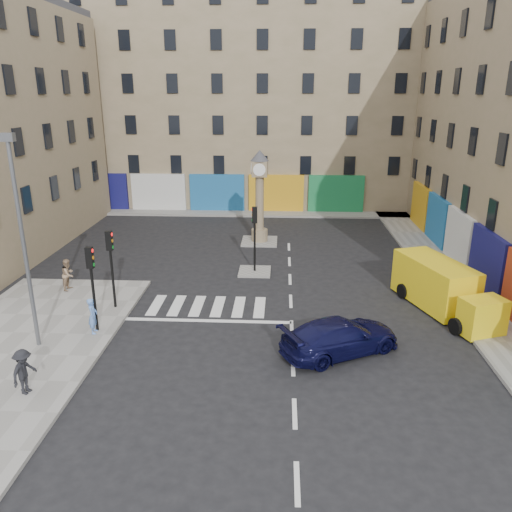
# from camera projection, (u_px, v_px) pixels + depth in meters

# --- Properties ---
(ground) EXTENTS (120.00, 120.00, 0.00)m
(ground) POSITION_uv_depth(u_px,v_px,m) (292.00, 340.00, 20.74)
(ground) COLOR black
(ground) RESTS_ON ground
(sidewalk_left) EXTENTS (7.00, 16.00, 0.15)m
(sidewalk_left) POSITION_uv_depth(u_px,v_px,m) (10.00, 355.00, 19.37)
(sidewalk_left) COLOR gray
(sidewalk_left) RESTS_ON ground
(sidewalk_right) EXTENTS (2.60, 30.00, 0.15)m
(sidewalk_right) POSITION_uv_depth(u_px,v_px,m) (435.00, 263.00, 29.76)
(sidewalk_right) COLOR gray
(sidewalk_right) RESTS_ON ground
(sidewalk_far) EXTENTS (32.00, 2.40, 0.15)m
(sidewalk_far) POSITION_uv_depth(u_px,v_px,m) (240.00, 213.00, 41.96)
(sidewalk_far) COLOR gray
(sidewalk_far) RESTS_ON ground
(island_near) EXTENTS (1.80, 1.80, 0.12)m
(island_near) POSITION_uv_depth(u_px,v_px,m) (255.00, 271.00, 28.40)
(island_near) COLOR gray
(island_near) RESTS_ON ground
(island_far) EXTENTS (2.40, 2.40, 0.12)m
(island_far) POSITION_uv_depth(u_px,v_px,m) (259.00, 241.00, 34.09)
(island_far) COLOR gray
(island_far) RESTS_ON ground
(building_far) EXTENTS (32.00, 10.00, 17.00)m
(building_far) POSITION_uv_depth(u_px,v_px,m) (245.00, 106.00, 44.80)
(building_far) COLOR gray
(building_far) RESTS_ON ground
(traffic_light_left_near) EXTENTS (0.28, 0.22, 3.70)m
(traffic_light_left_near) POSITION_uv_depth(u_px,v_px,m) (92.00, 276.00, 20.52)
(traffic_light_left_near) COLOR black
(traffic_light_left_near) RESTS_ON sidewalk_left
(traffic_light_left_far) EXTENTS (0.28, 0.22, 3.70)m
(traffic_light_left_far) POSITION_uv_depth(u_px,v_px,m) (111.00, 257.00, 22.79)
(traffic_light_left_far) COLOR black
(traffic_light_left_far) RESTS_ON sidewalk_left
(traffic_light_island) EXTENTS (0.28, 0.22, 3.70)m
(traffic_light_island) POSITION_uv_depth(u_px,v_px,m) (255.00, 229.00, 27.61)
(traffic_light_island) COLOR black
(traffic_light_island) RESTS_ON island_near
(lamp_post) EXTENTS (0.50, 0.25, 8.30)m
(lamp_post) POSITION_uv_depth(u_px,v_px,m) (22.00, 233.00, 18.60)
(lamp_post) COLOR #595B60
(lamp_post) RESTS_ON sidewalk_left
(clock_pillar) EXTENTS (1.20, 1.20, 6.10)m
(clock_pillar) POSITION_uv_depth(u_px,v_px,m) (260.00, 191.00, 32.99)
(clock_pillar) COLOR #89735A
(clock_pillar) RESTS_ON island_far
(navy_sedan) EXTENTS (5.24, 4.09, 1.42)m
(navy_sedan) POSITION_uv_depth(u_px,v_px,m) (340.00, 336.00, 19.52)
(navy_sedan) COLOR black
(navy_sedan) RESTS_ON ground
(yellow_van) EXTENTS (3.74, 6.40, 2.24)m
(yellow_van) POSITION_uv_depth(u_px,v_px,m) (442.00, 288.00, 23.24)
(yellow_van) COLOR yellow
(yellow_van) RESTS_ON ground
(pedestrian_blue) EXTENTS (0.45, 0.61, 1.55)m
(pedestrian_blue) POSITION_uv_depth(u_px,v_px,m) (93.00, 316.00, 20.81)
(pedestrian_blue) COLOR #5B85D0
(pedestrian_blue) RESTS_ON sidewalk_left
(pedestrian_tan) EXTENTS (0.66, 0.83, 1.63)m
(pedestrian_tan) POSITION_uv_depth(u_px,v_px,m) (68.00, 274.00, 25.38)
(pedestrian_tan) COLOR #95785B
(pedestrian_tan) RESTS_ON sidewalk_left
(pedestrian_dark) EXTENTS (0.81, 1.14, 1.61)m
(pedestrian_dark) POSITION_uv_depth(u_px,v_px,m) (24.00, 372.00, 16.61)
(pedestrian_dark) COLOR black
(pedestrian_dark) RESTS_ON sidewalk_left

